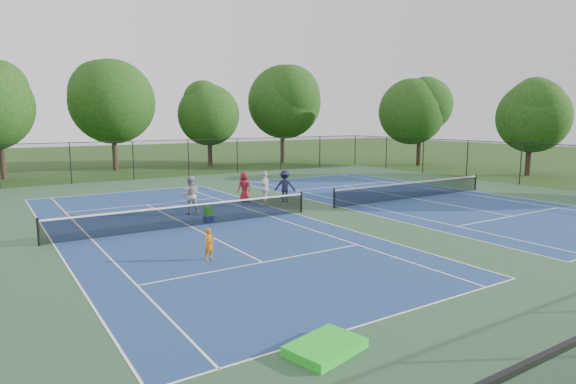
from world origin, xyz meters
TOP-DOWN VIEW (x-y plane):
  - ground at (0.00, 0.00)m, footprint 140.00×140.00m
  - court_pad at (0.00, 0.00)m, footprint 36.00×36.00m
  - tennis_court_left at (-7.00, 0.00)m, footprint 12.00×23.83m
  - tennis_court_right at (7.00, 0.00)m, footprint 12.00×23.83m
  - perimeter_fence at (0.00, 0.00)m, footprint 36.08×36.08m
  - tree_back_b at (-4.00, 26.00)m, footprint 7.60×7.60m
  - tree_back_c at (5.00, 25.00)m, footprint 6.00×6.00m
  - tree_back_d at (13.00, 24.00)m, footprint 7.80×7.80m
  - tree_side_e at (23.00, 14.00)m, footprint 6.60×6.60m
  - tree_side_f at (24.00, 3.00)m, footprint 5.80×5.80m
  - child_player at (-8.35, -5.17)m, footprint 0.47×0.40m
  - instructor at (-5.92, 2.64)m, footprint 1.11×0.98m
  - bystander_a at (-1.61, 2.71)m, footprint 1.15×1.07m
  - bystander_b at (-0.07, 3.09)m, footprint 1.35×1.25m
  - bystander_c at (-1.98, 4.38)m, footprint 0.90×0.64m
  - ball_crate at (-5.96, 0.40)m, footprint 0.41×0.33m
  - ball_hopper at (-5.96, 0.40)m, footprint 0.40×0.35m
  - green_tarp at (-9.00, -12.43)m, footprint 1.74×1.39m

SIDE VIEW (x-z plane):
  - ground at x=0.00m, z-range 0.00..0.00m
  - court_pad at x=0.00m, z-range 0.00..0.01m
  - tennis_court_left at x=-7.00m, z-range -0.44..0.63m
  - tennis_court_right at x=7.00m, z-range -0.44..0.63m
  - green_tarp at x=-9.00m, z-range 0.01..0.21m
  - ball_crate at x=-5.96m, z-range 0.00..0.29m
  - ball_hopper at x=-5.96m, z-range 0.29..0.73m
  - child_player at x=-8.35m, z-range 0.00..1.11m
  - bystander_c at x=-1.98m, z-range 0.00..1.72m
  - bystander_b at x=-0.07m, z-range 0.00..1.83m
  - bystander_a at x=-1.61m, z-range 0.00..1.90m
  - instructor at x=-5.92m, z-range 0.00..1.92m
  - perimeter_fence at x=0.00m, z-range 0.09..3.11m
  - tree_side_f at x=24.00m, z-range 1.19..9.31m
  - tree_back_c at x=5.00m, z-range 1.28..9.68m
  - tree_side_e at x=23.00m, z-range 1.37..10.25m
  - tree_back_b at x=-4.00m, z-range 1.58..11.61m
  - tree_back_d at x=13.00m, z-range 1.64..12.01m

